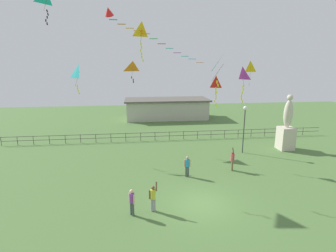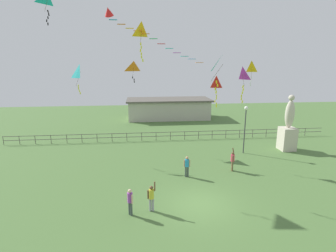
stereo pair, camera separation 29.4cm
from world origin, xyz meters
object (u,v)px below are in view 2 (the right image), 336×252
(kite_5, at_px, (142,31))
(kite_2, at_px, (251,68))
(person_2, at_px, (233,160))
(statue_monument, at_px, (288,131))
(kite_1, at_px, (216,85))
(kite_3, at_px, (80,73))
(person_3, at_px, (130,200))
(kite_4, at_px, (223,65))
(kite_7, at_px, (242,76))
(lamppost, at_px, (245,120))
(person_1, at_px, (187,165))
(streamer_kite, at_px, (118,18))
(person_0, at_px, (151,196))
(kite_0, at_px, (134,67))

(kite_5, bearing_deg, kite_2, 26.93)
(kite_2, bearing_deg, person_2, -122.17)
(statue_monument, height_order, kite_1, kite_1)
(kite_3, bearing_deg, person_3, -67.66)
(kite_4, xyz_separation_m, kite_7, (1.88, 1.35, -0.74))
(statue_monument, bearing_deg, lamppost, -173.80)
(person_1, distance_m, streamer_kite, 11.54)
(person_2, distance_m, kite_7, 6.70)
(person_1, distance_m, kite_4, 7.78)
(person_2, distance_m, kite_4, 7.95)
(kite_4, height_order, streamer_kite, streamer_kite)
(person_3, bearing_deg, kite_2, 43.57)
(person_2, bearing_deg, lamppost, 57.84)
(kite_7, height_order, streamer_kite, streamer_kite)
(person_2, bearing_deg, person_3, -145.19)
(lamppost, height_order, streamer_kite, streamer_kite)
(lamppost, xyz_separation_m, person_2, (-2.55, -4.06, -2.36))
(kite_2, bearing_deg, streamer_kite, -156.96)
(lamppost, distance_m, person_1, 8.31)
(streamer_kite, bearing_deg, lamppost, 19.77)
(kite_4, relative_size, kite_7, 0.96)
(lamppost, relative_size, kite_1, 1.76)
(kite_7, bearing_deg, person_2, 88.09)
(person_0, relative_size, kite_7, 0.72)
(kite_0, bearing_deg, person_1, -64.01)
(kite_1, distance_m, kite_2, 5.35)
(person_2, xyz_separation_m, person_3, (-7.93, -5.52, -0.02))
(kite_7, relative_size, streamer_kite, 0.37)
(person_2, relative_size, kite_0, 0.91)
(person_0, xyz_separation_m, streamer_kite, (-1.85, 5.29, 10.50))
(person_2, relative_size, kite_1, 0.72)
(person_1, bearing_deg, statue_monument, 25.59)
(kite_2, relative_size, streamer_kite, 0.34)
(person_1, bearing_deg, streamer_kite, 170.61)
(person_3, distance_m, kite_3, 13.81)
(streamer_kite, bearing_deg, person_0, -70.74)
(person_1, distance_m, kite_3, 12.69)
(person_0, relative_size, kite_1, 0.72)
(kite_2, bearing_deg, kite_0, 168.28)
(person_1, distance_m, kite_5, 10.17)
(kite_5, bearing_deg, kite_4, -22.90)
(person_2, relative_size, person_3, 1.18)
(person_0, xyz_separation_m, kite_4, (4.81, 2.96, 7.38))
(statue_monument, height_order, kite_3, kite_3)
(kite_3, bearing_deg, streamer_kite, -54.70)
(person_1, height_order, kite_2, kite_2)
(person_3, xyz_separation_m, kite_2, (11.11, 10.57, 7.10))
(kite_2, height_order, kite_4, kite_4)
(lamppost, height_order, kite_3, kite_3)
(kite_3, bearing_deg, kite_2, -2.20)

